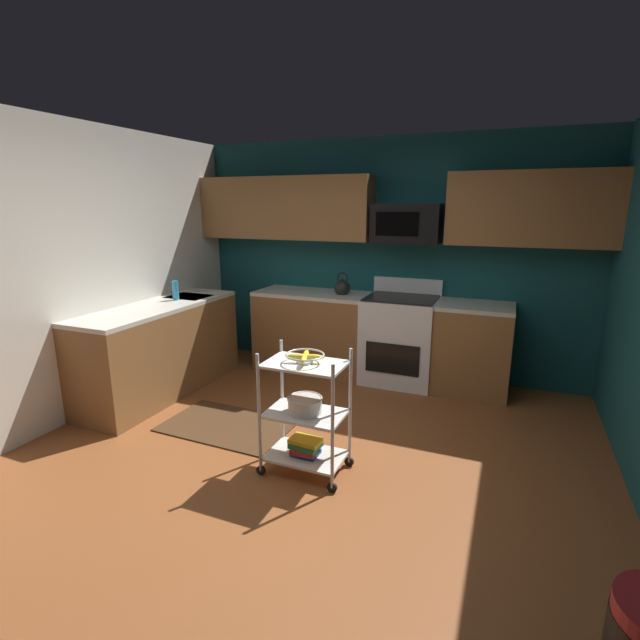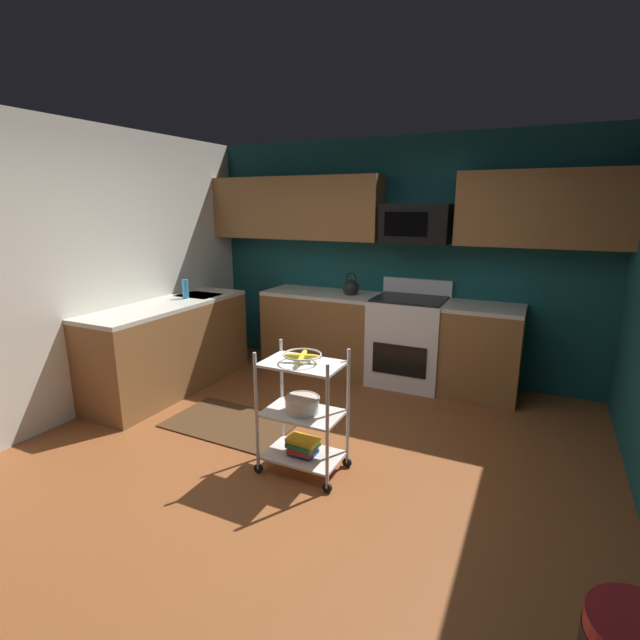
# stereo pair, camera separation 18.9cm
# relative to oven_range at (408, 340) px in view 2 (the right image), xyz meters

# --- Properties ---
(floor) EXTENTS (4.40, 4.80, 0.04)m
(floor) POSITION_rel_oven_range_xyz_m (-0.27, -2.10, -0.50)
(floor) COLOR brown
(floor) RESTS_ON ground
(wall_back) EXTENTS (4.52, 0.06, 2.60)m
(wall_back) POSITION_rel_oven_range_xyz_m (-0.27, 0.33, 0.82)
(wall_back) COLOR #14474C
(wall_back) RESTS_ON ground
(wall_left) EXTENTS (0.06, 4.80, 2.60)m
(wall_left) POSITION_rel_oven_range_xyz_m (-2.50, -2.10, 0.82)
(wall_left) COLOR silver
(wall_left) RESTS_ON ground
(counter_run) EXTENTS (3.60, 2.48, 0.92)m
(counter_run) POSITION_rel_oven_range_xyz_m (-1.05, -0.50, -0.01)
(counter_run) COLOR brown
(counter_run) RESTS_ON ground
(oven_range) EXTENTS (0.76, 0.65, 1.10)m
(oven_range) POSITION_rel_oven_range_xyz_m (0.00, 0.00, 0.00)
(oven_range) COLOR white
(oven_range) RESTS_ON ground
(upper_cabinets) EXTENTS (4.40, 0.33, 0.70)m
(upper_cabinets) POSITION_rel_oven_range_xyz_m (-0.34, 0.13, 1.37)
(upper_cabinets) COLOR brown
(microwave) EXTENTS (0.70, 0.39, 0.40)m
(microwave) POSITION_rel_oven_range_xyz_m (-0.00, 0.10, 1.22)
(microwave) COLOR black
(rolling_cart) EXTENTS (0.62, 0.38, 0.91)m
(rolling_cart) POSITION_rel_oven_range_xyz_m (-0.21, -2.04, -0.03)
(rolling_cart) COLOR silver
(rolling_cart) RESTS_ON ground
(fruit_bowl) EXTENTS (0.27, 0.27, 0.07)m
(fruit_bowl) POSITION_rel_oven_range_xyz_m (-0.21, -2.04, 0.40)
(fruit_bowl) COLOR silver
(fruit_bowl) RESTS_ON rolling_cart
(mixing_bowl_large) EXTENTS (0.25, 0.25, 0.11)m
(mixing_bowl_large) POSITION_rel_oven_range_xyz_m (-0.21, -2.04, 0.04)
(mixing_bowl_large) COLOR silver
(mixing_bowl_large) RESTS_ON rolling_cart
(book_stack) EXTENTS (0.24, 0.19, 0.12)m
(book_stack) POSITION_rel_oven_range_xyz_m (-0.21, -2.04, -0.29)
(book_stack) COLOR #1E4C8C
(book_stack) RESTS_ON rolling_cart
(kettle) EXTENTS (0.21, 0.18, 0.26)m
(kettle) POSITION_rel_oven_range_xyz_m (-0.67, -0.00, 0.52)
(kettle) COLOR black
(kettle) RESTS_ON counter_run
(dish_soap_bottle) EXTENTS (0.06, 0.06, 0.20)m
(dish_soap_bottle) POSITION_rel_oven_range_xyz_m (-2.17, -0.96, 0.54)
(dish_soap_bottle) COLOR #2D8CBF
(dish_soap_bottle) RESTS_ON counter_run
(floor_rug) EXTENTS (1.12, 0.73, 0.01)m
(floor_rug) POSITION_rel_oven_range_xyz_m (-1.13, -1.66, -0.47)
(floor_rug) COLOR #472D19
(floor_rug) RESTS_ON ground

